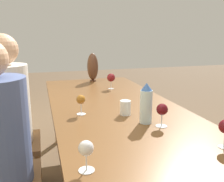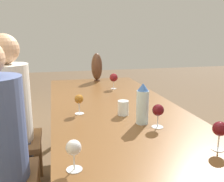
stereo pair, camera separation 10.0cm
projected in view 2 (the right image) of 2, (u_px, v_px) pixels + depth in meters
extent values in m
cube|color=brown|center=(120.00, 114.00, 1.82)|extent=(2.71, 0.97, 0.04)
cylinder|color=brown|center=(123.00, 109.00, 3.18)|extent=(0.07, 0.07, 0.71)
cylinder|color=brown|center=(61.00, 114.00, 3.01)|extent=(0.07, 0.07, 0.71)
cylinder|color=silver|center=(142.00, 107.00, 1.56)|extent=(0.08, 0.08, 0.21)
cone|color=#33599E|center=(143.00, 87.00, 1.53)|extent=(0.07, 0.07, 0.05)
cylinder|color=silver|center=(123.00, 108.00, 1.73)|extent=(0.08, 0.08, 0.10)
cylinder|color=#4C2D1E|center=(97.00, 80.00, 2.96)|extent=(0.07, 0.07, 0.01)
ellipsoid|color=#4C2D1E|center=(97.00, 67.00, 2.92)|extent=(0.13, 0.13, 0.31)
cylinder|color=silver|center=(79.00, 114.00, 1.77)|extent=(0.06, 0.06, 0.00)
cylinder|color=silver|center=(79.00, 108.00, 1.76)|extent=(0.01, 0.01, 0.08)
sphere|color=#995B19|center=(79.00, 99.00, 1.74)|extent=(0.06, 0.06, 0.06)
cylinder|color=silver|center=(114.00, 89.00, 2.55)|extent=(0.06, 0.06, 0.00)
cylinder|color=silver|center=(114.00, 85.00, 2.54)|extent=(0.01, 0.01, 0.08)
sphere|color=maroon|center=(114.00, 78.00, 2.53)|extent=(0.08, 0.08, 0.08)
cylinder|color=silver|center=(218.00, 149.00, 1.23)|extent=(0.06, 0.06, 0.00)
cylinder|color=silver|center=(218.00, 142.00, 1.22)|extent=(0.01, 0.01, 0.08)
sphere|color=#510C14|center=(220.00, 129.00, 1.20)|extent=(0.07, 0.07, 0.07)
cylinder|color=silver|center=(157.00, 127.00, 1.52)|extent=(0.07, 0.07, 0.00)
cylinder|color=silver|center=(158.00, 121.00, 1.51)|extent=(0.01, 0.01, 0.08)
sphere|color=#510C14|center=(158.00, 110.00, 1.49)|extent=(0.07, 0.07, 0.07)
cylinder|color=silver|center=(74.00, 169.00, 1.05)|extent=(0.07, 0.07, 0.00)
cylinder|color=silver|center=(74.00, 161.00, 1.04)|extent=(0.01, 0.01, 0.07)
sphere|color=silver|center=(74.00, 147.00, 1.02)|extent=(0.07, 0.07, 0.07)
cube|color=brown|center=(13.00, 142.00, 2.01)|extent=(0.44, 0.44, 0.04)
cylinder|color=brown|center=(38.00, 178.00, 1.93)|extent=(0.04, 0.04, 0.43)
cylinder|color=brown|center=(40.00, 155.00, 2.29)|extent=(0.04, 0.04, 0.43)
cube|color=#2D2D38|center=(23.00, 165.00, 2.07)|extent=(0.25, 0.18, 0.47)
cylinder|color=beige|center=(9.00, 103.00, 1.94)|extent=(0.33, 0.33, 0.61)
sphere|color=tan|center=(4.00, 49.00, 1.84)|extent=(0.23, 0.23, 0.23)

